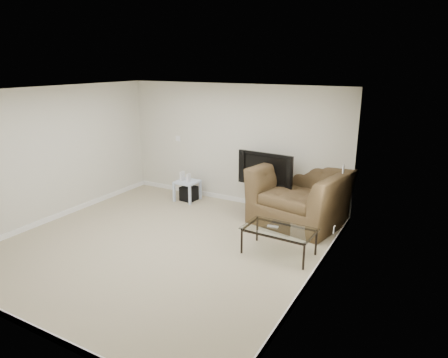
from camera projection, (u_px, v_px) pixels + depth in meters
The scene contains 18 objects.
floor at pixel (163, 245), 6.61m from camera, with size 5.00×5.00×0.00m, color tan.
ceiling at pixel (155, 91), 5.91m from camera, with size 5.00×5.00×0.00m, color white.
wall_back at pixel (233, 144), 8.36m from camera, with size 5.00×0.02×2.50m, color silver.
wall_left at pixel (52, 155), 7.42m from camera, with size 0.02×5.00×2.50m, color silver.
wall_right at pixel (315, 197), 5.10m from camera, with size 0.02×5.00×2.50m, color silver.
plate_back at pixel (178, 139), 9.00m from camera, with size 0.12×0.02×0.12m, color white.
plate_right_switch at pixel (343, 169), 6.44m from camera, with size 0.02×0.09×0.13m, color white.
plate_right_outlet at pixel (334, 230), 6.46m from camera, with size 0.02×0.08×0.12m, color white.
tv_stand at pixel (267, 198), 8.03m from camera, with size 0.69×0.48×0.57m, color black, non-canonical shape.
dvd_player at pixel (267, 189), 7.94m from camera, with size 0.35×0.24×0.05m, color black.
television at pixel (268, 168), 7.83m from camera, with size 1.08×0.22×0.67m, color black.
side_table at pixel (187, 191), 8.68m from camera, with size 0.46×0.46×0.44m, color silver, non-canonical shape.
subwoofer at pixel (189, 193), 8.70m from camera, with size 0.31×0.31×0.31m, color black.
game_console at pixel (182, 176), 8.63m from camera, with size 0.05×0.15×0.20m, color white.
game_case at pixel (189, 178), 8.56m from camera, with size 0.05×0.13×0.17m, color silver.
recliner at pixel (301, 186), 7.37m from camera, with size 1.61×1.04×1.40m, color brown.
coffee_table at pixel (279, 241), 6.24m from camera, with size 1.10×0.62×0.43m, color black, non-canonical shape.
remote at pixel (273, 226), 6.24m from camera, with size 0.17×0.05×0.02m, color #B2B2B7.
Camera 1 is at (3.82, -4.78, 2.91)m, focal length 32.00 mm.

